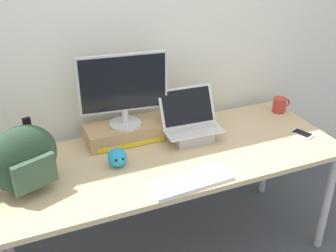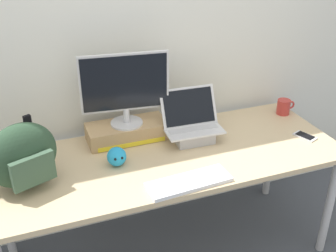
{
  "view_description": "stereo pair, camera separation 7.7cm",
  "coord_description": "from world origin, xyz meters",
  "px_view_note": "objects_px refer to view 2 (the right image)",
  "views": [
    {
      "loc": [
        -0.76,
        -1.81,
        1.94
      ],
      "look_at": [
        0.0,
        0.0,
        0.91
      ],
      "focal_mm": 44.31,
      "sensor_mm": 36.0,
      "label": 1
    },
    {
      "loc": [
        -0.69,
        -1.84,
        1.94
      ],
      "look_at": [
        0.0,
        0.0,
        0.91
      ],
      "focal_mm": 44.31,
      "sensor_mm": 36.0,
      "label": 2
    }
  ],
  "objects_px": {
    "toner_box_yellow": "(127,131)",
    "cell_phone": "(305,136)",
    "desktop_monitor": "(125,88)",
    "messenger_backpack": "(22,156)",
    "coffee_mug": "(284,107)",
    "open_laptop": "(192,129)",
    "external_keyboard": "(190,182)",
    "plush_toy": "(117,157)"
  },
  "relations": [
    {
      "from": "external_keyboard",
      "to": "messenger_backpack",
      "type": "relative_size",
      "value": 1.1
    },
    {
      "from": "external_keyboard",
      "to": "messenger_backpack",
      "type": "height_order",
      "value": "messenger_backpack"
    },
    {
      "from": "desktop_monitor",
      "to": "messenger_backpack",
      "type": "bearing_deg",
      "value": -148.98
    },
    {
      "from": "external_keyboard",
      "to": "messenger_backpack",
      "type": "xyz_separation_m",
      "value": [
        -0.75,
        0.28,
        0.15
      ]
    },
    {
      "from": "messenger_backpack",
      "to": "plush_toy",
      "type": "xyz_separation_m",
      "value": [
        0.46,
        0.01,
        -0.11
      ]
    },
    {
      "from": "toner_box_yellow",
      "to": "messenger_backpack",
      "type": "xyz_separation_m",
      "value": [
        -0.59,
        -0.27,
        0.11
      ]
    },
    {
      "from": "toner_box_yellow",
      "to": "plush_toy",
      "type": "distance_m",
      "value": 0.28
    },
    {
      "from": "desktop_monitor",
      "to": "open_laptop",
      "type": "distance_m",
      "value": 0.46
    },
    {
      "from": "desktop_monitor",
      "to": "coffee_mug",
      "type": "xyz_separation_m",
      "value": [
        1.06,
        -0.03,
        -0.28
      ]
    },
    {
      "from": "desktop_monitor",
      "to": "plush_toy",
      "type": "xyz_separation_m",
      "value": [
        -0.13,
        -0.25,
        -0.28
      ]
    },
    {
      "from": "coffee_mug",
      "to": "plush_toy",
      "type": "relative_size",
      "value": 1.24
    },
    {
      "from": "toner_box_yellow",
      "to": "desktop_monitor",
      "type": "xyz_separation_m",
      "value": [
        -0.0,
        -0.0,
        0.28
      ]
    },
    {
      "from": "messenger_backpack",
      "to": "coffee_mug",
      "type": "distance_m",
      "value": 1.67
    },
    {
      "from": "messenger_backpack",
      "to": "cell_phone",
      "type": "xyz_separation_m",
      "value": [
        1.59,
        -0.09,
        -0.16
      ]
    },
    {
      "from": "external_keyboard",
      "to": "plush_toy",
      "type": "relative_size",
      "value": 4.22
    },
    {
      "from": "open_laptop",
      "to": "messenger_backpack",
      "type": "relative_size",
      "value": 0.87
    },
    {
      "from": "toner_box_yellow",
      "to": "cell_phone",
      "type": "distance_m",
      "value": 1.06
    },
    {
      "from": "open_laptop",
      "to": "plush_toy",
      "type": "bearing_deg",
      "value": -162.96
    },
    {
      "from": "desktop_monitor",
      "to": "plush_toy",
      "type": "distance_m",
      "value": 0.4
    },
    {
      "from": "toner_box_yellow",
      "to": "messenger_backpack",
      "type": "height_order",
      "value": "messenger_backpack"
    },
    {
      "from": "coffee_mug",
      "to": "open_laptop",
      "type": "bearing_deg",
      "value": -172.38
    },
    {
      "from": "open_laptop",
      "to": "desktop_monitor",
      "type": "bearing_deg",
      "value": 162.93
    },
    {
      "from": "open_laptop",
      "to": "external_keyboard",
      "type": "bearing_deg",
      "value": -111.91
    },
    {
      "from": "toner_box_yellow",
      "to": "plush_toy",
      "type": "bearing_deg",
      "value": -116.79
    },
    {
      "from": "open_laptop",
      "to": "coffee_mug",
      "type": "height_order",
      "value": "open_laptop"
    },
    {
      "from": "messenger_backpack",
      "to": "external_keyboard",
      "type": "bearing_deg",
      "value": -41.37
    },
    {
      "from": "messenger_backpack",
      "to": "coffee_mug",
      "type": "height_order",
      "value": "messenger_backpack"
    },
    {
      "from": "coffee_mug",
      "to": "external_keyboard",
      "type": "bearing_deg",
      "value": -150.27
    },
    {
      "from": "coffee_mug",
      "to": "plush_toy",
      "type": "distance_m",
      "value": 1.21
    },
    {
      "from": "desktop_monitor",
      "to": "external_keyboard",
      "type": "bearing_deg",
      "value": -66.32
    },
    {
      "from": "coffee_mug",
      "to": "toner_box_yellow",
      "type": "bearing_deg",
      "value": 178.17
    },
    {
      "from": "cell_phone",
      "to": "plush_toy",
      "type": "height_order",
      "value": "plush_toy"
    },
    {
      "from": "cell_phone",
      "to": "plush_toy",
      "type": "distance_m",
      "value": 1.13
    },
    {
      "from": "toner_box_yellow",
      "to": "open_laptop",
      "type": "bearing_deg",
      "value": -19.85
    },
    {
      "from": "toner_box_yellow",
      "to": "plush_toy",
      "type": "xyz_separation_m",
      "value": [
        -0.13,
        -0.25,
        0.0
      ]
    },
    {
      "from": "cell_phone",
      "to": "coffee_mug",
      "type": "bearing_deg",
      "value": 57.78
    },
    {
      "from": "toner_box_yellow",
      "to": "cell_phone",
      "type": "height_order",
      "value": "toner_box_yellow"
    },
    {
      "from": "open_laptop",
      "to": "cell_phone",
      "type": "height_order",
      "value": "open_laptop"
    },
    {
      "from": "toner_box_yellow",
      "to": "desktop_monitor",
      "type": "relative_size",
      "value": 0.94
    },
    {
      "from": "toner_box_yellow",
      "to": "open_laptop",
      "type": "relative_size",
      "value": 1.35
    },
    {
      "from": "cell_phone",
      "to": "desktop_monitor",
      "type": "bearing_deg",
      "value": 139.62
    },
    {
      "from": "messenger_backpack",
      "to": "plush_toy",
      "type": "distance_m",
      "value": 0.47
    }
  ]
}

